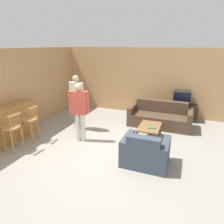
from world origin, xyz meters
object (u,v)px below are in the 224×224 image
object	(u,v)px
bar_chair_near	(12,130)
tv	(182,98)
bar_chair_mid	(30,122)
book_on_table	(152,128)
couch_far	(160,117)
coffee_table	(149,128)
person_by_counter	(79,110)
tv_unit	(180,112)
person_by_window	(77,100)
armchair_near	(145,153)

from	to	relation	value
bar_chair_near	tv	distance (m)	5.68
bar_chair_mid	book_on_table	distance (m)	3.51
bar_chair_mid	couch_far	xyz separation A→B (m)	(3.33, 2.52, -0.29)
coffee_table	tv	world-z (taller)	tv
book_on_table	bar_chair_near	bearing A→B (deg)	-150.89
tv	person_by_counter	bearing A→B (deg)	-132.04
coffee_table	tv_unit	distance (m)	2.23
couch_far	person_by_window	xyz separation A→B (m)	(-2.48, -1.29, 0.72)
armchair_near	person_by_window	xyz separation A→B (m)	(-2.52, 1.24, 0.72)
armchair_near	person_by_counter	distance (m)	2.20
bar_chair_near	person_by_counter	bearing A→B (deg)	40.58
tv_unit	tv	world-z (taller)	tv
coffee_table	book_on_table	xyz separation A→B (m)	(0.08, -0.13, 0.08)
couch_far	book_on_table	world-z (taller)	couch_far
armchair_near	coffee_table	bearing A→B (deg)	96.98
couch_far	coffee_table	distance (m)	1.20
tv	book_on_table	size ratio (longest dim) A/B	2.52
couch_far	tv_unit	bearing A→B (deg)	55.20
bar_chair_mid	coffee_table	distance (m)	3.48
tv_unit	tv	xyz separation A→B (m)	(0.00, -0.00, 0.55)
person_by_window	person_by_counter	distance (m)	0.87
bar_chair_near	book_on_table	distance (m)	3.77
bar_chair_near	tv_unit	distance (m)	5.68
couch_far	tv_unit	world-z (taller)	couch_far
book_on_table	person_by_window	distance (m)	2.51
bar_chair_mid	tv	distance (m)	5.24
bar_chair_near	armchair_near	bearing A→B (deg)	10.34
couch_far	tv	bearing A→B (deg)	55.11
bar_chair_mid	armchair_near	distance (m)	3.38
person_by_window	person_by_counter	xyz separation A→B (m)	(0.50, -0.71, -0.07)
tv_unit	person_by_window	size ratio (longest dim) A/B	0.67
bar_chair_mid	coffee_table	world-z (taller)	bar_chair_mid
couch_far	coffee_table	xyz separation A→B (m)	(-0.12, -1.19, 0.06)
coffee_table	person_by_counter	size ratio (longest dim) A/B	0.54
bar_chair_near	person_by_counter	xyz separation A→B (m)	(1.34, 1.15, 0.37)
tv_unit	tv	bearing A→B (deg)	-90.00
tv_unit	person_by_counter	world-z (taller)	person_by_counter
bar_chair_mid	tv_unit	bearing A→B (deg)	40.86
tv_unit	armchair_near	bearing A→B (deg)	-99.74
bar_chair_near	tv	world-z (taller)	tv
armchair_near	tv	xyz separation A→B (m)	(0.59, 3.44, 0.54)
tv_unit	book_on_table	bearing A→B (deg)	-106.80
person_by_counter	coffee_table	bearing A→B (deg)	23.44
book_on_table	person_by_counter	world-z (taller)	person_by_counter
couch_far	person_by_window	bearing A→B (deg)	-152.54
armchair_near	book_on_table	size ratio (longest dim) A/B	4.44
couch_far	tv	xyz separation A→B (m)	(0.63, 0.91, 0.55)
tv	person_by_window	size ratio (longest dim) A/B	0.33
coffee_table	person_by_window	xyz separation A→B (m)	(-2.36, -0.10, 0.67)
bar_chair_near	bar_chair_mid	size ratio (longest dim) A/B	1.00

